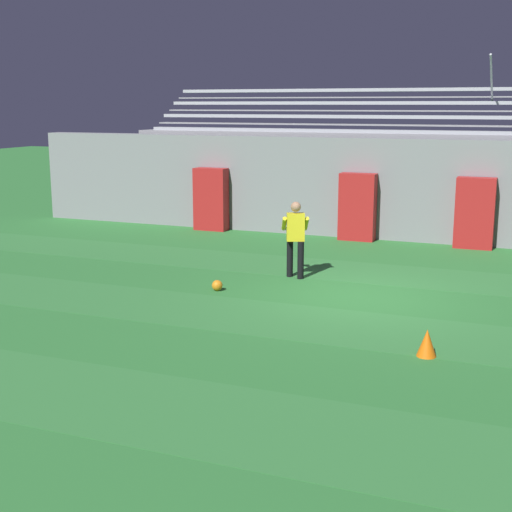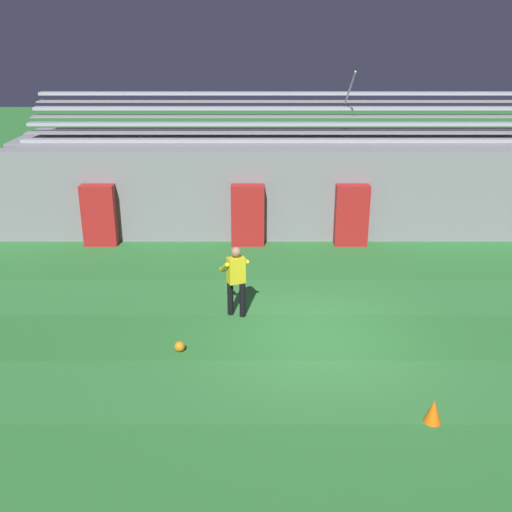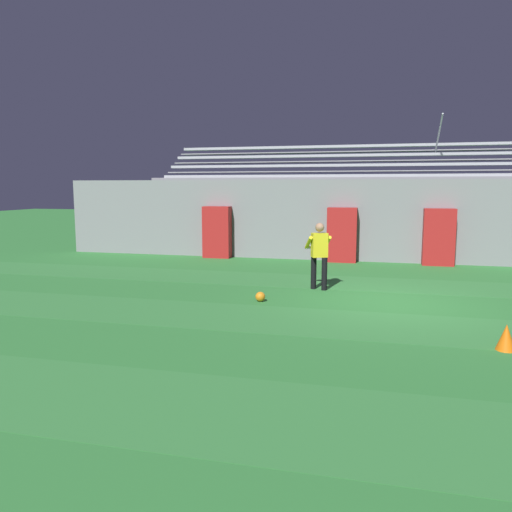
% 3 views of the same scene
% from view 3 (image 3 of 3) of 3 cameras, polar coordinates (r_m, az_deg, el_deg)
% --- Properties ---
extents(ground_plane, '(80.00, 80.00, 0.00)m').
position_cam_3_polar(ground_plane, '(11.45, 15.32, -5.25)').
color(ground_plane, '#2D7533').
extents(turf_stripe_near, '(28.00, 2.04, 0.01)m').
position_cam_3_polar(turf_stripe_near, '(5.76, 16.74, -18.65)').
color(turf_stripe_near, '#337A38').
rests_on(turf_stripe_near, ground).
extents(turf_stripe_mid, '(28.00, 2.04, 0.01)m').
position_cam_3_polar(turf_stripe_mid, '(9.58, 15.58, -7.80)').
color(turf_stripe_mid, '#337A38').
rests_on(turf_stripe_mid, ground).
extents(turf_stripe_far, '(28.00, 2.04, 0.01)m').
position_cam_3_polar(turf_stripe_far, '(13.55, 15.11, -3.21)').
color(turf_stripe_far, '#337A38').
rests_on(turf_stripe_far, ground).
extents(back_wall, '(24.00, 0.60, 2.80)m').
position_cam_3_polar(back_wall, '(17.70, 15.01, 3.90)').
color(back_wall, gray).
rests_on(back_wall, ground).
extents(padding_pillar_gate_left, '(0.99, 0.44, 1.86)m').
position_cam_3_polar(padding_pillar_gate_left, '(17.23, 9.78, 2.38)').
color(padding_pillar_gate_left, '#B21E1E').
rests_on(padding_pillar_gate_left, ground).
extents(padding_pillar_gate_right, '(0.99, 0.44, 1.86)m').
position_cam_3_polar(padding_pillar_gate_right, '(17.29, 20.16, 2.03)').
color(padding_pillar_gate_right, '#B21E1E').
rests_on(padding_pillar_gate_right, ground).
extents(padding_pillar_far_left, '(0.99, 0.44, 1.86)m').
position_cam_3_polar(padding_pillar_far_left, '(18.10, -4.47, 2.73)').
color(padding_pillar_far_left, '#B21E1E').
rests_on(padding_pillar_far_left, ground).
extents(bleacher_stand, '(18.00, 3.35, 5.03)m').
position_cam_3_polar(bleacher_stand, '(19.68, 14.92, 4.57)').
color(bleacher_stand, gray).
rests_on(bleacher_stand, ground).
extents(goalkeeper, '(0.71, 0.66, 1.67)m').
position_cam_3_polar(goalkeeper, '(12.49, 7.23, 0.50)').
color(goalkeeper, black).
rests_on(goalkeeper, ground).
extents(soccer_ball, '(0.22, 0.22, 0.22)m').
position_cam_3_polar(soccer_ball, '(11.21, 0.49, -4.67)').
color(soccer_ball, orange).
rests_on(soccer_ball, ground).
extents(traffic_cone, '(0.30, 0.30, 0.42)m').
position_cam_3_polar(traffic_cone, '(8.84, 26.68, -8.30)').
color(traffic_cone, orange).
rests_on(traffic_cone, ground).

